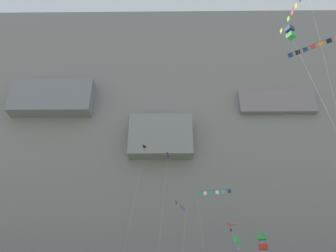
# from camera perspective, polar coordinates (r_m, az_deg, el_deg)

# --- Properties ---
(cliff_face) EXTENTS (180.00, 34.02, 65.48)m
(cliff_face) POSITION_cam_1_polar(r_m,az_deg,el_deg) (75.91, -0.95, -5.06)
(cliff_face) COLOR gray
(cliff_face) RESTS_ON ground
(kite_banner_mid_center) EXTENTS (4.76, 4.89, 14.32)m
(kite_banner_mid_center) POSITION_cam_1_polar(r_m,az_deg,el_deg) (42.21, 8.54, -12.89)
(kite_banner_mid_center) COLOR black
(kite_banner_mid_center) RESTS_ON ground
(kite_delta_far_left) EXTENTS (2.43, 3.38, 7.91)m
(kite_delta_far_left) POSITION_cam_1_polar(r_m,az_deg,el_deg) (33.63, 11.63, -19.11)
(kite_delta_far_left) COLOR pink
(kite_delta_far_left) RESTS_ON ground
(kite_delta_low_right) EXTENTS (3.55, 3.85, 21.87)m
(kite_delta_low_right) POSITION_cam_1_polar(r_m,az_deg,el_deg) (46.76, -4.35, -6.02)
(kite_delta_low_right) COLOR black
(kite_delta_low_right) RESTS_ON ground
(kite_diamond_upper_left) EXTENTS (2.04, 4.30, 9.01)m
(kite_diamond_upper_left) POSITION_cam_1_polar(r_m,az_deg,el_deg) (44.08, 13.07, -20.68)
(kite_diamond_upper_left) COLOR green
(kite_diamond_upper_left) RESTS_ON ground
(kite_box_near_cliff) EXTENTS (1.27, 2.06, 8.67)m
(kite_box_near_cliff) POSITION_cam_1_polar(r_m,az_deg,el_deg) (42.90, 17.27, -20.05)
(kite_box_near_cliff) COLOR green
(kite_box_near_cliff) RESTS_ON ground
(kite_banner_upper_mid) EXTENTS (5.25, 4.97, 28.63)m
(kite_banner_upper_mid) POSITION_cam_1_polar(r_m,az_deg,el_deg) (41.45, 25.80, 12.60)
(kite_banner_upper_mid) COLOR black
(kite_banner_upper_mid) RESTS_ON ground
(kite_box_high_right) EXTENTS (0.99, 5.46, 26.55)m
(kite_box_high_right) POSITION_cam_1_polar(r_m,az_deg,el_deg) (35.36, 21.97, 15.81)
(kite_box_high_right) COLOR navy
(kite_box_high_right) RESTS_ON ground
(kite_windsock_mid_right) EXTENTS (1.88, 6.07, 19.81)m
(kite_windsock_mid_right) POSITION_cam_1_polar(r_m,az_deg,el_deg) (43.95, -0.05, -5.75)
(kite_windsock_mid_right) COLOR purple
(kite_windsock_mid_right) RESTS_ON ground
(kite_banner_low_center) EXTENTS (1.38, 5.97, 11.07)m
(kite_banner_low_center) POSITION_cam_1_polar(r_m,az_deg,el_deg) (36.08, 2.40, -15.96)
(kite_banner_low_center) COLOR black
(kite_banner_low_center) RESTS_ON ground
(kite_banner_far_right) EXTENTS (1.10, 7.26, 34.21)m
(kite_banner_far_right) POSITION_cam_1_polar(r_m,az_deg,el_deg) (44.08, 22.54, 18.34)
(kite_banner_far_right) COLOR black
(kite_banner_far_right) RESTS_ON ground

